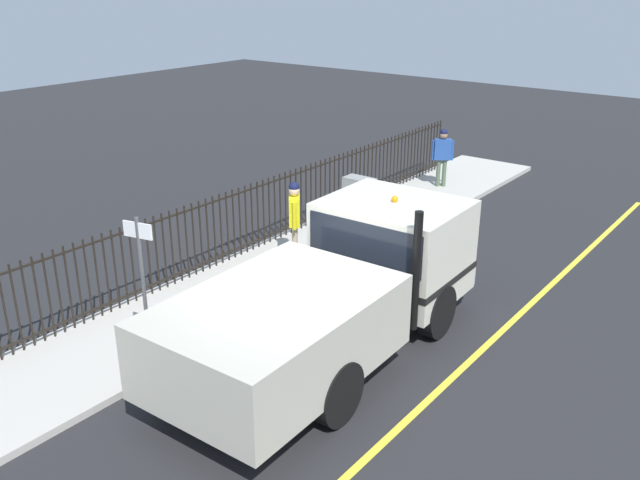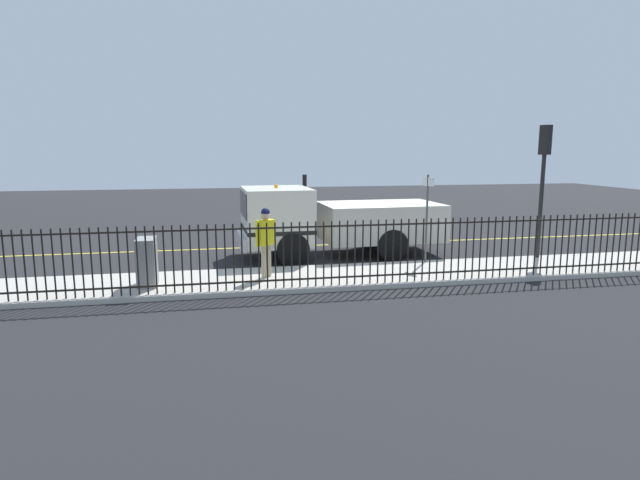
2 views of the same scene
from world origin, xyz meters
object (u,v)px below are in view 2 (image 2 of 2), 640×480
object	(u,v)px
worker_standing	(266,235)
street_sign	(427,208)
traffic_cone	(415,232)
utility_cabinet	(147,262)
work_truck	(325,218)
traffic_light_near	(544,164)

from	to	relation	value
worker_standing	street_sign	xyz separation A→B (m)	(-0.93, 4.67, 0.47)
traffic_cone	worker_standing	bearing A→B (deg)	-49.73
utility_cabinet	traffic_cone	bearing A→B (deg)	121.25
street_sign	utility_cabinet	bearing A→B (deg)	-80.71
utility_cabinet	traffic_cone	distance (m)	10.30
work_truck	traffic_cone	size ratio (longest dim) A/B	10.01
traffic_cone	street_sign	xyz separation A→B (m)	(4.11, -1.27, 1.35)
utility_cabinet	traffic_cone	xyz separation A→B (m)	(-5.34, 8.80, -0.37)
traffic_light_near	traffic_cone	distance (m)	5.39
work_truck	traffic_light_near	xyz separation A→B (m)	(1.97, 6.11, 1.68)
traffic_light_near	traffic_cone	size ratio (longest dim) A/B	6.08
work_truck	utility_cabinet	world-z (taller)	work_truck
utility_cabinet	traffic_cone	size ratio (longest dim) A/B	1.78
work_truck	worker_standing	world-z (taller)	work_truck
worker_standing	traffic_light_near	size ratio (longest dim) A/B	0.45
traffic_cone	work_truck	bearing A→B (deg)	-60.27
traffic_light_near	street_sign	world-z (taller)	traffic_light_near
traffic_cone	street_sign	distance (m)	4.51
worker_standing	traffic_light_near	distance (m)	8.45
work_truck	worker_standing	xyz separation A→B (m)	(2.85, -2.12, -0.01)
traffic_light_near	street_sign	distance (m)	3.76
worker_standing	utility_cabinet	distance (m)	2.92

